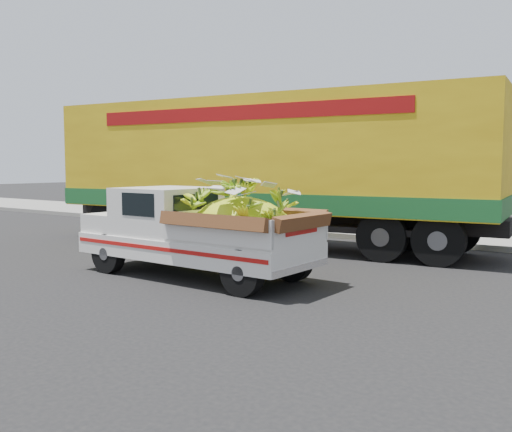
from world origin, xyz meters
The scene contains 6 objects.
ground centered at (0.00, 0.00, 0.00)m, with size 100.00×100.00×0.00m, color black.
curb centered at (0.00, 7.09, 0.07)m, with size 60.00×0.25×0.15m, color gray.
sidewalk centered at (0.00, 9.19, 0.07)m, with size 60.00×4.00×0.14m, color gray.
building_left centered at (-8.00, 15.09, 2.50)m, with size 18.00×6.00×5.00m, color gray.
pickup_truck centered at (1.96, 0.41, 0.90)m, with size 4.81×1.85×1.67m.
semi_trailer centered at (0.23, 4.65, 2.12)m, with size 12.04×3.84×3.80m.
Camera 1 is at (8.72, -7.57, 2.12)m, focal length 40.00 mm.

